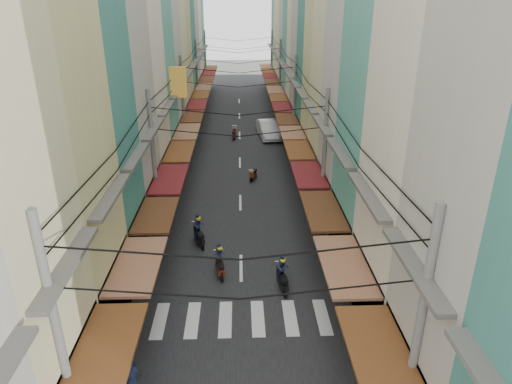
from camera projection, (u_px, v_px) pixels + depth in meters
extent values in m
plane|color=slate|center=(241.00, 248.00, 25.13)|extent=(160.00, 160.00, 0.00)
cube|color=black|center=(240.00, 141.00, 43.47)|extent=(10.00, 80.00, 0.02)
cube|color=slate|center=(171.00, 142.00, 43.24)|extent=(3.00, 80.00, 0.06)
cube|color=slate|center=(307.00, 140.00, 43.68)|extent=(3.00, 80.00, 0.06)
cube|color=silver|center=(160.00, 321.00, 19.49)|extent=(0.55, 2.40, 0.01)
cube|color=silver|center=(193.00, 320.00, 19.54)|extent=(0.55, 2.40, 0.01)
cube|color=silver|center=(225.00, 319.00, 19.59)|extent=(0.55, 2.40, 0.01)
cube|color=silver|center=(258.00, 318.00, 19.63)|extent=(0.55, 2.40, 0.01)
cube|color=silver|center=(290.00, 317.00, 19.68)|extent=(0.55, 2.40, 0.01)
cube|color=silver|center=(322.00, 317.00, 19.73)|extent=(0.55, 2.40, 0.01)
cube|color=brown|center=(106.00, 350.00, 13.73)|extent=(1.80, 4.34, 0.12)
cube|color=#595651|center=(67.00, 265.00, 12.52)|extent=(0.50, 4.24, 0.15)
cube|color=#CBC17E|center=(11.00, 148.00, 15.97)|extent=(6.00, 4.70, 15.81)
cube|color=black|center=(104.00, 295.00, 18.55)|extent=(1.20, 4.52, 3.20)
cube|color=#905C41|center=(137.00, 265.00, 18.05)|extent=(1.80, 4.33, 0.12)
cube|color=#595651|center=(111.00, 196.00, 16.84)|extent=(0.50, 4.23, 0.15)
cube|color=#387B6F|center=(51.00, 77.00, 19.42)|extent=(6.00, 4.30, 19.25)
cube|color=black|center=(128.00, 240.00, 22.68)|extent=(1.20, 4.13, 3.20)
cube|color=#542E18|center=(156.00, 215.00, 22.18)|extent=(1.80, 3.96, 0.12)
cube|color=#595651|center=(136.00, 156.00, 20.97)|extent=(0.50, 3.87, 0.15)
cube|color=#ADA89E|center=(82.00, 45.00, 23.42)|extent=(6.00, 5.14, 20.93)
cube|color=black|center=(146.00, 201.00, 27.02)|extent=(1.20, 4.94, 3.20)
cube|color=maroon|center=(169.00, 179.00, 26.51)|extent=(1.80, 4.73, 0.12)
cube|color=#595651|center=(154.00, 129.00, 25.30)|extent=(0.50, 4.63, 0.15)
cube|color=beige|center=(112.00, 66.00, 28.74)|extent=(6.00, 4.95, 17.43)
cube|color=black|center=(159.00, 171.00, 31.65)|extent=(1.20, 4.75, 3.20)
cube|color=brown|center=(180.00, 152.00, 31.14)|extent=(1.80, 4.56, 0.12)
cube|color=#595651|center=(167.00, 108.00, 29.93)|extent=(0.50, 4.46, 0.15)
cube|color=#54A390|center=(130.00, 64.00, 33.53)|extent=(6.00, 4.99, 16.32)
cube|color=black|center=(169.00, 149.00, 36.21)|extent=(1.20, 4.80, 3.20)
cube|color=#905C41|center=(187.00, 132.00, 35.70)|extent=(1.80, 4.60, 0.12)
cube|color=#595651|center=(176.00, 93.00, 34.49)|extent=(0.50, 4.50, 0.15)
cube|color=beige|center=(138.00, 14.00, 36.65)|extent=(6.00, 4.65, 22.87)
cube|color=black|center=(177.00, 132.00, 40.63)|extent=(1.20, 4.46, 3.20)
cube|color=#542E18|center=(193.00, 117.00, 40.12)|extent=(1.80, 4.27, 0.12)
cube|color=#595651|center=(183.00, 82.00, 38.91)|extent=(0.50, 4.18, 0.15)
cube|color=beige|center=(150.00, 25.00, 41.48)|extent=(6.00, 4.89, 20.58)
cube|color=black|center=(183.00, 119.00, 45.01)|extent=(1.20, 4.70, 3.20)
cube|color=maroon|center=(197.00, 105.00, 44.50)|extent=(1.80, 4.50, 0.12)
cube|color=#595651|center=(189.00, 73.00, 43.29)|extent=(0.50, 4.40, 0.15)
cube|color=#CBC17E|center=(159.00, 34.00, 46.22)|extent=(6.00, 4.52, 18.44)
cube|color=black|center=(187.00, 108.00, 49.32)|extent=(1.20, 4.34, 3.20)
cube|color=brown|center=(201.00, 95.00, 48.82)|extent=(1.80, 4.16, 0.12)
cube|color=#595651|center=(193.00, 66.00, 47.61)|extent=(0.50, 4.07, 0.15)
cube|color=#387B6F|center=(165.00, 20.00, 50.24)|extent=(6.00, 5.20, 20.63)
cube|color=black|center=(192.00, 99.00, 53.78)|extent=(1.20, 4.99, 3.20)
cube|color=#905C41|center=(204.00, 87.00, 53.27)|extent=(1.80, 4.78, 0.12)
cube|color=#595651|center=(197.00, 60.00, 52.06)|extent=(0.50, 4.68, 0.15)
cube|color=#ADA89E|center=(171.00, 4.00, 54.28)|extent=(6.00, 4.94, 23.70)
cube|color=black|center=(195.00, 91.00, 58.43)|extent=(1.20, 4.74, 3.20)
cube|color=#542E18|center=(207.00, 79.00, 57.92)|extent=(1.80, 4.55, 0.12)
cube|color=#595651|center=(200.00, 55.00, 56.71)|extent=(0.50, 4.45, 0.15)
cube|color=beige|center=(176.00, 14.00, 59.33)|extent=(6.00, 4.96, 21.12)
cube|color=black|center=(198.00, 84.00, 62.97)|extent=(1.20, 4.76, 3.20)
cube|color=maroon|center=(209.00, 73.00, 62.46)|extent=(1.80, 4.56, 0.12)
cube|color=#595651|center=(203.00, 51.00, 61.25)|extent=(0.50, 4.46, 0.15)
cube|color=#54A390|center=(181.00, 17.00, 64.16)|extent=(6.00, 5.04, 19.90)
cube|color=black|center=(201.00, 78.00, 67.55)|extent=(1.20, 4.84, 3.20)
cube|color=brown|center=(211.00, 68.00, 67.05)|extent=(1.80, 4.64, 0.12)
cube|color=#595651|center=(206.00, 47.00, 65.84)|extent=(0.50, 4.54, 0.15)
cube|color=#553C13|center=(178.00, 82.00, 33.21)|extent=(1.20, 0.40, 2.20)
cube|color=brown|center=(379.00, 353.00, 13.61)|extent=(1.80, 4.35, 0.12)
cube|color=#595651|center=(414.00, 267.00, 12.44)|extent=(0.50, 4.25, 0.15)
cube|color=beige|center=(481.00, 49.00, 14.94)|extent=(6.00, 4.97, 22.38)
cube|color=black|center=(378.00, 293.00, 18.67)|extent=(1.20, 4.78, 3.20)
cube|color=#905C41|center=(344.00, 265.00, 18.06)|extent=(1.80, 4.58, 0.12)
cube|color=#595651|center=(368.00, 195.00, 16.89)|extent=(0.50, 4.48, 0.15)
cube|color=#54A390|center=(412.00, 120.00, 20.98)|extent=(6.00, 5.03, 15.08)
cube|color=black|center=(350.00, 234.00, 23.26)|extent=(1.20, 4.83, 3.20)
cube|color=#542E18|center=(323.00, 210.00, 22.65)|extent=(1.80, 4.63, 0.12)
cube|color=#595651|center=(340.00, 153.00, 21.48)|extent=(0.50, 4.53, 0.15)
cube|color=beige|center=(388.00, 36.00, 24.18)|extent=(6.00, 4.79, 21.66)
cube|color=black|center=(332.00, 196.00, 27.76)|extent=(1.20, 4.60, 3.20)
cube|color=maroon|center=(309.00, 174.00, 27.16)|extent=(1.80, 4.41, 0.12)
cube|color=#595651|center=(322.00, 125.00, 25.99)|extent=(0.50, 4.31, 0.15)
cube|color=beige|center=(365.00, 38.00, 28.64)|extent=(6.00, 4.52, 20.74)
cube|color=black|center=(319.00, 169.00, 32.04)|extent=(1.20, 4.34, 3.20)
cube|color=brown|center=(299.00, 150.00, 31.43)|extent=(1.80, 4.16, 0.12)
cube|color=#595651|center=(310.00, 107.00, 30.26)|extent=(0.50, 4.07, 0.15)
cube|color=#CBC17E|center=(346.00, 79.00, 33.91)|extent=(6.00, 4.12, 14.13)
cube|color=black|center=(310.00, 150.00, 36.00)|extent=(1.20, 3.96, 3.20)
cube|color=#905C41|center=(292.00, 133.00, 35.40)|extent=(1.80, 3.79, 0.12)
cube|color=#595651|center=(302.00, 94.00, 34.23)|extent=(0.50, 3.71, 0.15)
cube|color=#387B6F|center=(336.00, 48.00, 37.12)|extent=(6.00, 4.40, 17.68)
cube|color=black|center=(303.00, 135.00, 39.91)|extent=(1.20, 4.23, 3.20)
cube|color=#542E18|center=(287.00, 119.00, 39.31)|extent=(1.80, 4.05, 0.12)
cube|color=#595651|center=(295.00, 84.00, 38.14)|extent=(0.50, 3.96, 0.15)
cube|color=#ADA89E|center=(328.00, 14.00, 40.30)|extent=(6.00, 4.64, 22.59)
cube|color=black|center=(297.00, 122.00, 44.06)|extent=(1.20, 4.45, 3.20)
cube|color=maroon|center=(282.00, 107.00, 43.46)|extent=(1.80, 4.26, 0.12)
cube|color=#595651|center=(290.00, 75.00, 42.29)|extent=(0.50, 4.17, 0.15)
cube|color=beige|center=(320.00, 20.00, 44.52)|extent=(6.00, 4.00, 21.25)
cube|color=black|center=(292.00, 111.00, 48.02)|extent=(1.20, 3.84, 3.20)
cube|color=brown|center=(278.00, 98.00, 47.42)|extent=(1.80, 3.68, 0.12)
cube|color=#595651|center=(285.00, 68.00, 46.25)|extent=(0.50, 3.60, 0.15)
cube|color=#54A390|center=(313.00, 12.00, 48.44)|extent=(6.00, 5.01, 22.33)
cube|color=black|center=(288.00, 102.00, 52.16)|extent=(1.20, 4.81, 3.20)
cube|color=#905C41|center=(275.00, 90.00, 51.55)|extent=(1.80, 4.61, 0.12)
cube|color=#595651|center=(281.00, 62.00, 50.38)|extent=(0.50, 4.51, 0.15)
cube|color=beige|center=(306.00, 23.00, 53.55)|extent=(6.00, 5.00, 19.71)
cube|color=black|center=(284.00, 93.00, 56.75)|extent=(1.20, 4.80, 3.20)
cube|color=#542E18|center=(272.00, 82.00, 56.14)|extent=(1.80, 4.60, 0.12)
cube|color=#595651|center=(278.00, 57.00, 54.97)|extent=(0.50, 4.50, 0.15)
cube|color=beige|center=(301.00, 33.00, 58.39)|extent=(6.00, 4.32, 16.86)
cube|color=black|center=(281.00, 86.00, 61.02)|extent=(1.20, 4.15, 3.20)
cube|color=maroon|center=(270.00, 76.00, 60.41)|extent=(1.80, 3.97, 0.12)
cube|color=#595651|center=(275.00, 52.00, 59.25)|extent=(0.50, 3.89, 0.15)
cube|color=#CBC17E|center=(297.00, 18.00, 61.74)|extent=(6.00, 4.33, 19.96)
cube|color=black|center=(278.00, 81.00, 64.99)|extent=(1.20, 4.16, 3.20)
cube|color=brown|center=(268.00, 71.00, 64.38)|extent=(1.80, 3.99, 0.12)
cube|color=#595651|center=(273.00, 49.00, 63.21)|extent=(0.50, 3.90, 0.15)
cube|color=#387B6F|center=(293.00, 37.00, 67.08)|extent=(6.00, 4.88, 14.34)
cube|color=black|center=(276.00, 76.00, 69.21)|extent=(1.20, 4.68, 3.20)
cube|color=#905C41|center=(266.00, 66.00, 68.61)|extent=(1.80, 4.49, 0.12)
cube|color=#595651|center=(270.00, 45.00, 67.44)|extent=(0.50, 4.39, 0.15)
cylinder|color=gray|center=(60.00, 346.00, 12.33)|extent=(0.26, 0.26, 8.20)
cylinder|color=gray|center=(418.00, 337.00, 12.65)|extent=(0.26, 0.26, 8.20)
cylinder|color=gray|center=(154.00, 161.00, 26.09)|extent=(0.26, 0.26, 8.20)
cylinder|color=gray|center=(324.00, 159.00, 26.41)|extent=(0.26, 0.26, 8.20)
cylinder|color=gray|center=(183.00, 104.00, 39.85)|extent=(0.26, 0.26, 8.20)
cylinder|color=gray|center=(295.00, 103.00, 40.18)|extent=(0.26, 0.26, 8.20)
cylinder|color=gray|center=(197.00, 76.00, 53.61)|extent=(0.26, 0.26, 8.20)
cylinder|color=gray|center=(280.00, 75.00, 53.94)|extent=(0.26, 0.26, 8.20)
cylinder|color=gray|center=(205.00, 59.00, 67.37)|extent=(0.26, 0.26, 8.20)
cylinder|color=gray|center=(272.00, 59.00, 67.70)|extent=(0.26, 0.26, 8.20)
imported|color=white|center=(268.00, 137.00, 44.76)|extent=(5.99, 2.92, 2.03)
imported|color=black|center=(372.00, 277.00, 22.59)|extent=(1.45, 0.62, 0.97)
cylinder|color=black|center=(221.00, 264.00, 23.21)|extent=(0.09, 0.49, 0.49)
cylinder|color=black|center=(220.00, 277.00, 22.09)|extent=(0.09, 0.49, 0.49)
cube|color=maroon|center=(220.00, 268.00, 22.59)|extent=(0.32, 1.08, 0.26)
cube|color=black|center=(220.00, 266.00, 22.26)|extent=(0.30, 0.52, 0.17)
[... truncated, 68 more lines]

